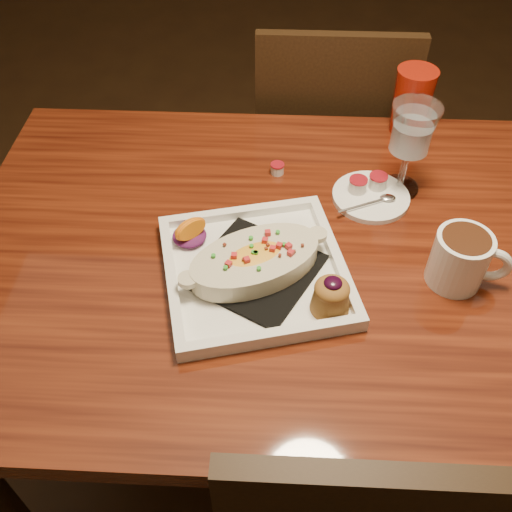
{
  "coord_description": "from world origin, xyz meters",
  "views": [
    {
      "loc": [
        -0.14,
        -0.76,
        1.53
      ],
      "look_at": [
        -0.17,
        -0.05,
        0.77
      ],
      "focal_mm": 40.0,
      "sensor_mm": 36.0,
      "label": 1
    }
  ],
  "objects_px": {
    "chair_far": "(325,153)",
    "red_tumbler": "(412,101)",
    "plate": "(260,267)",
    "saucer": "(370,194)",
    "coffee_mug": "(462,258)",
    "table": "(342,281)",
    "goblet": "(412,134)"
  },
  "relations": [
    {
      "from": "goblet",
      "to": "red_tumbler",
      "type": "relative_size",
      "value": 1.3
    },
    {
      "from": "coffee_mug",
      "to": "saucer",
      "type": "bearing_deg",
      "value": 132.81
    },
    {
      "from": "table",
      "to": "coffee_mug",
      "type": "relative_size",
      "value": 10.79
    },
    {
      "from": "table",
      "to": "red_tumbler",
      "type": "relative_size",
      "value": 9.78
    },
    {
      "from": "table",
      "to": "red_tumbler",
      "type": "distance_m",
      "value": 0.47
    },
    {
      "from": "table",
      "to": "plate",
      "type": "xyz_separation_m",
      "value": [
        -0.16,
        -0.08,
        0.12
      ]
    },
    {
      "from": "plate",
      "to": "saucer",
      "type": "distance_m",
      "value": 0.32
    },
    {
      "from": "plate",
      "to": "red_tumbler",
      "type": "height_order",
      "value": "red_tumbler"
    },
    {
      "from": "table",
      "to": "goblet",
      "type": "relative_size",
      "value": 7.52
    },
    {
      "from": "goblet",
      "to": "coffee_mug",
      "type": "bearing_deg",
      "value": -74.68
    },
    {
      "from": "red_tumbler",
      "to": "chair_far",
      "type": "bearing_deg",
      "value": 125.26
    },
    {
      "from": "plate",
      "to": "saucer",
      "type": "xyz_separation_m",
      "value": [
        0.22,
        0.23,
        -0.02
      ]
    },
    {
      "from": "table",
      "to": "goblet",
      "type": "height_order",
      "value": "goblet"
    },
    {
      "from": "table",
      "to": "chair_far",
      "type": "height_order",
      "value": "chair_far"
    },
    {
      "from": "saucer",
      "to": "red_tumbler",
      "type": "relative_size",
      "value": 1.04
    },
    {
      "from": "goblet",
      "to": "red_tumbler",
      "type": "distance_m",
      "value": 0.23
    },
    {
      "from": "chair_far",
      "to": "goblet",
      "type": "relative_size",
      "value": 4.67
    },
    {
      "from": "chair_far",
      "to": "goblet",
      "type": "height_order",
      "value": "goblet"
    },
    {
      "from": "table",
      "to": "red_tumbler",
      "type": "height_order",
      "value": "red_tumbler"
    },
    {
      "from": "chair_far",
      "to": "red_tumbler",
      "type": "distance_m",
      "value": 0.43
    },
    {
      "from": "coffee_mug",
      "to": "table",
      "type": "bearing_deg",
      "value": 170.81
    },
    {
      "from": "chair_far",
      "to": "coffee_mug",
      "type": "xyz_separation_m",
      "value": [
        0.19,
        -0.7,
        0.3
      ]
    },
    {
      "from": "goblet",
      "to": "saucer",
      "type": "distance_m",
      "value": 0.15
    },
    {
      "from": "plate",
      "to": "red_tumbler",
      "type": "xyz_separation_m",
      "value": [
        0.33,
        0.48,
        0.05
      ]
    },
    {
      "from": "plate",
      "to": "saucer",
      "type": "height_order",
      "value": "plate"
    },
    {
      "from": "coffee_mug",
      "to": "red_tumbler",
      "type": "xyz_separation_m",
      "value": [
        -0.03,
        0.47,
        0.02
      ]
    },
    {
      "from": "coffee_mug",
      "to": "saucer",
      "type": "xyz_separation_m",
      "value": [
        -0.13,
        0.22,
        -0.05
      ]
    },
    {
      "from": "chair_far",
      "to": "saucer",
      "type": "relative_size",
      "value": 5.84
    },
    {
      "from": "red_tumbler",
      "to": "coffee_mug",
      "type": "bearing_deg",
      "value": -86.86
    },
    {
      "from": "plate",
      "to": "red_tumbler",
      "type": "distance_m",
      "value": 0.58
    },
    {
      "from": "red_tumbler",
      "to": "plate",
      "type": "bearing_deg",
      "value": -124.01
    },
    {
      "from": "chair_far",
      "to": "red_tumbler",
      "type": "relative_size",
      "value": 6.06
    }
  ]
}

